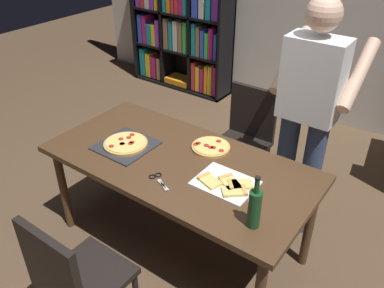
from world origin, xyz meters
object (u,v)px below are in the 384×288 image
at_px(chair_near_camera, 73,277).
at_px(kitchen_scissors, 158,179).
at_px(bookshelf, 181,15).
at_px(person_serving_pizza, 308,110).
at_px(second_pizza_plain, 211,147).
at_px(wine_bottle, 255,208).
at_px(chair_far_side, 246,134).
at_px(dining_table, 179,169).
at_px(pepperoni_pizza_on_tray, 126,144).

relative_size(chair_near_camera, kitchen_scissors, 4.58).
bearing_deg(bookshelf, person_serving_pizza, -35.36).
distance_m(kitchen_scissors, second_pizza_plain, 0.49).
height_order(chair_near_camera, kitchen_scissors, chair_near_camera).
height_order(person_serving_pizza, wine_bottle, person_serving_pizza).
relative_size(chair_near_camera, chair_far_side, 1.00).
distance_m(dining_table, bookshelf, 2.97).
relative_size(chair_near_camera, pepperoni_pizza_on_tray, 2.47).
bearing_deg(kitchen_scissors, chair_near_camera, -92.15).
bearing_deg(pepperoni_pizza_on_tray, chair_near_camera, -64.60).
xyz_separation_m(chair_far_side, second_pizza_plain, (0.09, -0.68, 0.25)).
distance_m(wine_bottle, kitchen_scissors, 0.67).
xyz_separation_m(chair_far_side, wine_bottle, (0.69, -1.18, 0.36)).
distance_m(pepperoni_pizza_on_tray, kitchen_scissors, 0.46).
height_order(bookshelf, wine_bottle, bookshelf).
bearing_deg(dining_table, chair_far_side, 90.00).
xyz_separation_m(wine_bottle, kitchen_scissors, (-0.66, 0.01, -0.11)).
bearing_deg(pepperoni_pizza_on_tray, wine_bottle, -9.22).
bearing_deg(kitchen_scissors, bookshelf, 124.57).
relative_size(dining_table, kitchen_scissors, 9.17).
relative_size(person_serving_pizza, pepperoni_pizza_on_tray, 4.80).
bearing_deg(bookshelf, kitchen_scissors, -55.43).
xyz_separation_m(bookshelf, wine_bottle, (2.46, -2.62, -0.09)).
relative_size(dining_table, chair_far_side, 2.00).
height_order(bookshelf, pepperoni_pizza_on_tray, bookshelf).
xyz_separation_m(bookshelf, second_pizza_plain, (1.86, -2.12, -0.19)).
bearing_deg(kitchen_scissors, chair_far_side, 91.26).
xyz_separation_m(wine_bottle, second_pizza_plain, (-0.60, 0.50, -0.11)).
bearing_deg(person_serving_pizza, dining_table, -128.83).
xyz_separation_m(chair_far_side, person_serving_pizza, (0.57, -0.22, 0.49)).
relative_size(person_serving_pizza, kitchen_scissors, 8.91).
bearing_deg(chair_near_camera, chair_far_side, 90.00).
xyz_separation_m(pepperoni_pizza_on_tray, kitchen_scissors, (0.43, -0.17, -0.01)).
height_order(person_serving_pizza, pepperoni_pizza_on_tray, person_serving_pizza).
bearing_deg(chair_near_camera, second_pizza_plain, 85.62).
distance_m(person_serving_pizza, kitchen_scissors, 1.12).
bearing_deg(person_serving_pizza, chair_near_camera, -109.20).
relative_size(person_serving_pizza, wine_bottle, 5.54).
bearing_deg(second_pizza_plain, dining_table, -110.05).
height_order(chair_far_side, kitchen_scissors, chair_far_side).
xyz_separation_m(chair_near_camera, chair_far_side, (0.00, 1.85, 0.00)).
bearing_deg(chair_near_camera, bookshelf, 118.29).
height_order(chair_far_side, second_pizza_plain, chair_far_side).
distance_m(dining_table, person_serving_pizza, 0.96).
height_order(chair_far_side, pepperoni_pizza_on_tray, chair_far_side).
bearing_deg(person_serving_pizza, pepperoni_pizza_on_tray, -141.16).
relative_size(person_serving_pizza, second_pizza_plain, 6.57).
height_order(chair_near_camera, wine_bottle, wine_bottle).
xyz_separation_m(chair_near_camera, pepperoni_pizza_on_tray, (-0.40, 0.85, 0.25)).
bearing_deg(wine_bottle, person_serving_pizza, 97.14).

